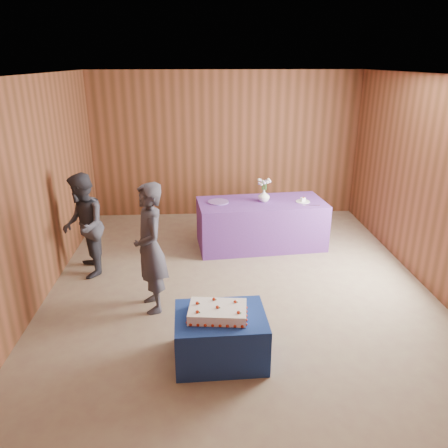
{
  "coord_description": "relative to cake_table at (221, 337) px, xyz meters",
  "views": [
    {
      "loc": [
        -0.49,
        -5.18,
        2.86
      ],
      "look_at": [
        -0.19,
        0.1,
        0.86
      ],
      "focal_mm": 35.0,
      "sensor_mm": 36.0,
      "label": 1
    }
  ],
  "objects": [
    {
      "name": "ground",
      "position": [
        0.32,
        1.48,
        -0.25
      ],
      "size": [
        6.0,
        6.0,
        0.0
      ],
      "primitive_type": "plane",
      "color": "gray",
      "rests_on": "ground"
    },
    {
      "name": "room_shell",
      "position": [
        0.32,
        1.48,
        1.55
      ],
      "size": [
        5.04,
        6.04,
        2.72
      ],
      "color": "brown",
      "rests_on": "ground"
    },
    {
      "name": "cake_table",
      "position": [
        0.0,
        0.0,
        0.0
      ],
      "size": [
        0.92,
        0.73,
        0.5
      ],
      "primitive_type": "cube",
      "rotation": [
        0.0,
        0.0,
        0.03
      ],
      "color": "navy",
      "rests_on": "ground"
    },
    {
      "name": "serving_table",
      "position": [
        0.79,
        2.85,
        0.12
      ],
      "size": [
        2.08,
        1.09,
        0.75
      ],
      "primitive_type": "cube",
      "rotation": [
        0.0,
        0.0,
        0.1
      ],
      "color": "#6A3798",
      "rests_on": "ground"
    },
    {
      "name": "sheet_cake",
      "position": [
        -0.03,
        -0.02,
        0.3
      ],
      "size": [
        0.63,
        0.46,
        0.14
      ],
      "rotation": [
        0.0,
        0.0,
        -0.11
      ],
      "color": "white",
      "rests_on": "cake_table"
    },
    {
      "name": "vase",
      "position": [
        0.83,
        2.86,
        0.59
      ],
      "size": [
        0.19,
        0.19,
        0.19
      ],
      "primitive_type": "imported",
      "rotation": [
        0.0,
        0.0,
        -0.07
      ],
      "color": "white",
      "rests_on": "serving_table"
    },
    {
      "name": "flower_spray",
      "position": [
        0.83,
        2.86,
        0.83
      ],
      "size": [
        0.21,
        0.21,
        0.16
      ],
      "color": "#2C6528",
      "rests_on": "vase"
    },
    {
      "name": "platter",
      "position": [
        0.1,
        2.85,
        0.51
      ],
      "size": [
        0.36,
        0.36,
        0.02
      ],
      "primitive_type": "cylinder",
      "rotation": [
        0.0,
        0.0,
        0.1
      ],
      "color": "#7853A7",
      "rests_on": "serving_table"
    },
    {
      "name": "plate",
      "position": [
        1.44,
        2.81,
        0.51
      ],
      "size": [
        0.28,
        0.28,
        0.01
      ],
      "primitive_type": "cylinder",
      "rotation": [
        0.0,
        0.0,
        0.33
      ],
      "color": "white",
      "rests_on": "serving_table"
    },
    {
      "name": "cake_slice",
      "position": [
        1.44,
        2.81,
        0.54
      ],
      "size": [
        0.08,
        0.08,
        0.08
      ],
      "rotation": [
        0.0,
        0.0,
        0.33
      ],
      "color": "white",
      "rests_on": "plate"
    },
    {
      "name": "knife",
      "position": [
        1.54,
        2.62,
        0.5
      ],
      "size": [
        0.26,
        0.05,
        0.0
      ],
      "primitive_type": "cube",
      "rotation": [
        0.0,
        0.0,
        -0.1
      ],
      "color": "silver",
      "rests_on": "serving_table"
    },
    {
      "name": "guest_left",
      "position": [
        -0.77,
        1.01,
        0.54
      ],
      "size": [
        0.54,
        0.66,
        1.58
      ],
      "primitive_type": "imported",
      "rotation": [
        0.0,
        0.0,
        -1.26
      ],
      "color": "#373640",
      "rests_on": "ground"
    },
    {
      "name": "guest_right",
      "position": [
        -1.78,
        1.98,
        0.48
      ],
      "size": [
        0.72,
        0.83,
        1.46
      ],
      "primitive_type": "imported",
      "rotation": [
        0.0,
        0.0,
        -1.3
      ],
      "color": "#33333D",
      "rests_on": "ground"
    }
  ]
}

